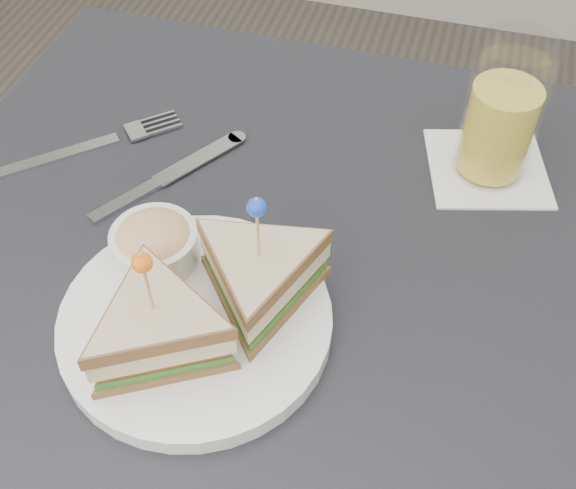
{
  "coord_description": "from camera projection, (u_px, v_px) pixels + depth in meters",
  "views": [
    {
      "loc": [
        0.13,
        -0.4,
        1.29
      ],
      "look_at": [
        0.01,
        0.01,
        0.8
      ],
      "focal_mm": 45.0,
      "sensor_mm": 36.0,
      "label": 1
    }
  ],
  "objects": [
    {
      "name": "drink_set",
      "position": [
        501.0,
        118.0,
        0.74
      ],
      "size": [
        0.15,
        0.15,
        0.16
      ],
      "rotation": [
        0.0,
        0.0,
        0.27
      ],
      "color": "white",
      "rests_on": "table"
    },
    {
      "name": "cutlery_knife",
      "position": [
        164.0,
        179.0,
        0.78
      ],
      "size": [
        0.12,
        0.18,
        0.01
      ],
      "rotation": [
        0.0,
        0.0,
        -0.56
      ],
      "color": "silver",
      "rests_on": "table"
    },
    {
      "name": "plate_meal",
      "position": [
        201.0,
        300.0,
        0.63
      ],
      "size": [
        0.27,
        0.26,
        0.14
      ],
      "rotation": [
        0.0,
        0.0,
        -0.0
      ],
      "color": "white",
      "rests_on": "table"
    },
    {
      "name": "cutlery_fork",
      "position": [
        100.0,
        143.0,
        0.82
      ],
      "size": [
        0.17,
        0.16,
        0.01
      ],
      "rotation": [
        0.0,
        0.0,
        -0.83
      ],
      "color": "silver",
      "rests_on": "table"
    },
    {
      "name": "table",
      "position": [
        276.0,
        329.0,
        0.75
      ],
      "size": [
        0.8,
        0.8,
        0.75
      ],
      "color": "black",
      "rests_on": "ground"
    }
  ]
}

